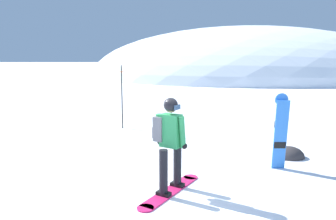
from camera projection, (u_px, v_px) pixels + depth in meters
The scene contains 6 objects.
ground_plane at pixel (173, 196), 5.56m from camera, with size 300.00×300.00×0.00m, color white.
ridge_peak_main at pixel (244, 75), 41.98m from camera, with size 39.35×35.41×12.46m.
snowboarder_main at pixel (169, 142), 5.62m from camera, with size 1.13×1.59×1.71m.
spare_snowboard at pixel (281, 131), 6.79m from camera, with size 0.28×0.14×1.66m.
piste_marker_near at pixel (122, 92), 10.71m from camera, with size 0.20×0.20×2.18m.
rock_dark at pixel (289, 157), 7.75m from camera, with size 0.76×0.64×0.53m.
Camera 1 is at (-0.22, -5.23, 2.41)m, focal length 34.01 mm.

